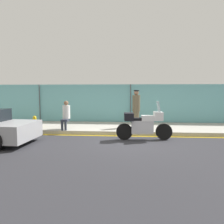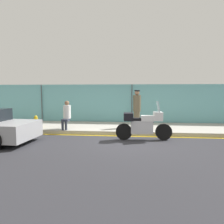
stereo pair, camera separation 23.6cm
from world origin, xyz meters
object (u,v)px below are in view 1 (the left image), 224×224
Objects in this scene: officer_standing at (136,108)px; person_seated_on_curb at (66,113)px; motorcycle at (144,124)px; fire_hydrant at (35,122)px.

officer_standing is 3.36m from person_seated_on_curb.
officer_standing is (-0.24, 1.97, 0.48)m from motorcycle.
fire_hydrant is (-4.83, -0.64, -0.64)m from officer_standing.
person_seated_on_curb is at bearing 156.68° from motorcycle.
fire_hydrant is (-1.57, 0.14, -0.44)m from person_seated_on_curb.
motorcycle reaches higher than person_seated_on_curb.
motorcycle is at bearing -83.05° from officer_standing.
officer_standing is 1.38× the size of person_seated_on_curb.
officer_standing is at bearing 13.51° from person_seated_on_curb.
fire_hydrant is at bearing -172.47° from officer_standing.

